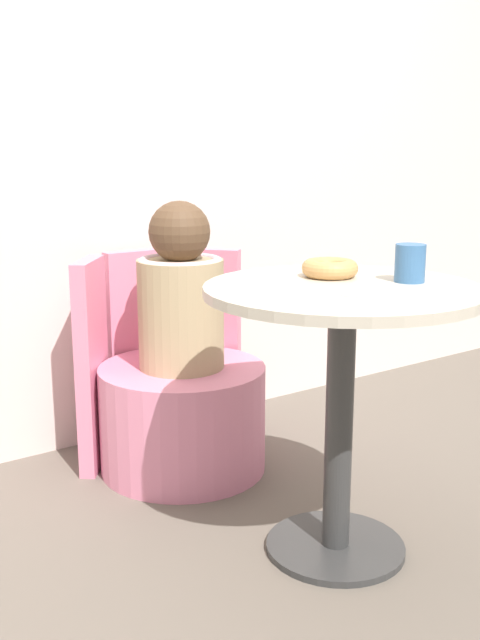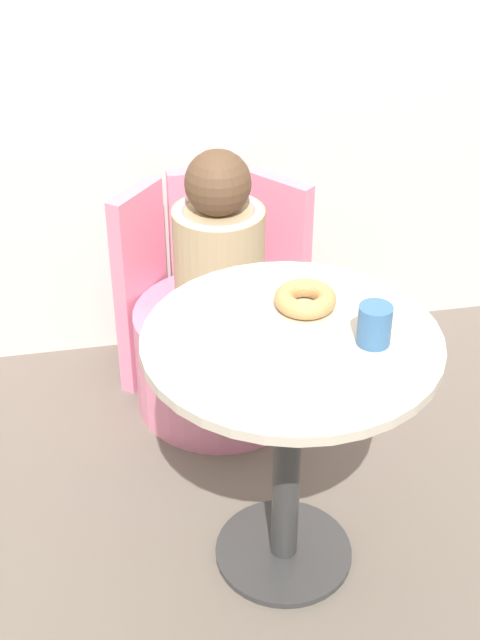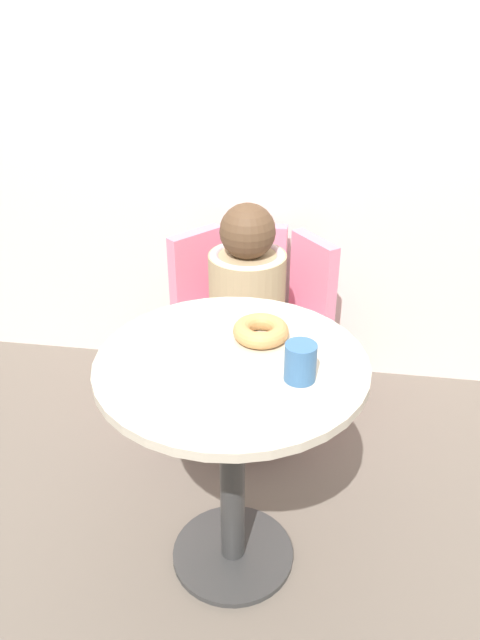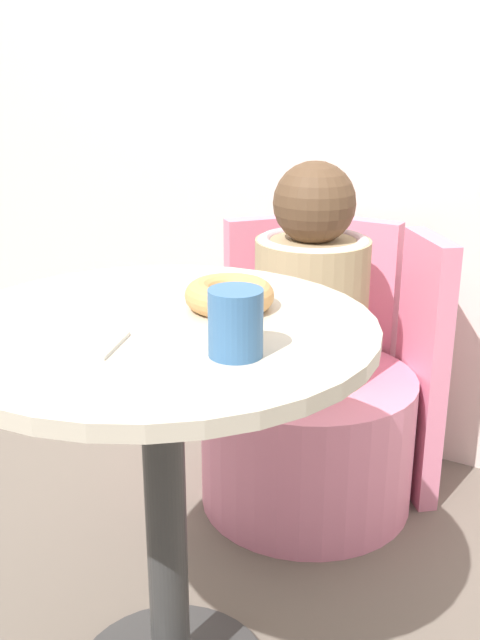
% 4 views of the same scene
% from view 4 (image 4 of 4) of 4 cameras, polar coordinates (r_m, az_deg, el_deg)
% --- Properties ---
extents(back_wall, '(6.00, 0.06, 2.40)m').
position_cam_4_polar(back_wall, '(2.11, 10.40, 21.98)').
color(back_wall, silver).
rests_on(back_wall, ground_plane).
extents(round_table, '(0.68, 0.68, 0.71)m').
position_cam_4_polar(round_table, '(1.23, -5.94, -7.74)').
color(round_table, '#333333').
rests_on(round_table, ground_plane).
extents(tub_chair, '(0.54, 0.54, 0.35)m').
position_cam_4_polar(tub_chair, '(1.94, 5.10, -9.00)').
color(tub_chair, pink).
rests_on(tub_chair, ground_plane).
extents(booth_backrest, '(0.64, 0.23, 0.69)m').
position_cam_4_polar(booth_backrest, '(2.06, 7.94, -2.18)').
color(booth_backrest, pink).
rests_on(booth_backrest, ground_plane).
extents(child_figure, '(0.27, 0.27, 0.53)m').
position_cam_4_polar(child_figure, '(1.78, 5.49, 2.68)').
color(child_figure, tan).
rests_on(child_figure, tub_chair).
extents(donut, '(0.15, 0.15, 0.05)m').
position_cam_4_polar(donut, '(1.21, -0.81, 1.91)').
color(donut, tan).
rests_on(donut, round_table).
extents(cup, '(0.08, 0.08, 0.09)m').
position_cam_4_polar(cup, '(1.01, -0.34, -0.22)').
color(cup, '#386699').
rests_on(cup, round_table).
extents(paper_napkin, '(0.13, 0.13, 0.01)m').
position_cam_4_polar(paper_napkin, '(1.09, -11.83, -1.71)').
color(paper_napkin, silver).
rests_on(paper_napkin, round_table).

